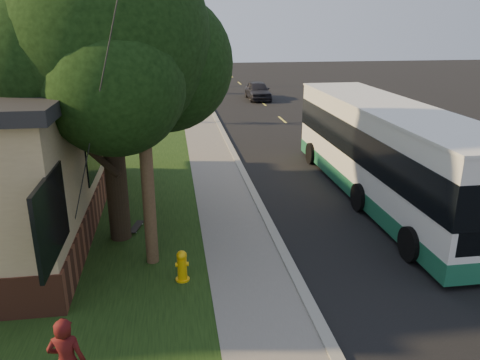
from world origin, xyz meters
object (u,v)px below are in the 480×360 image
(utility_pole, at_px, (140,73))
(traffic_signal, at_px, (204,51))
(fire_hydrant, at_px, (182,266))
(bare_tree_near, at_px, (156,87))
(transit_bus, at_px, (387,150))
(skateboard_main, at_px, (136,227))
(leafy_tree, at_px, (106,44))
(distant_car, at_px, (258,90))
(bare_tree_far, at_px, (165,69))

(utility_pole, xyz_separation_m, traffic_signal, (3.81, 33.01, -1.47))
(fire_hydrant, bearing_deg, bare_tree_near, 92.86)
(fire_hydrant, height_order, utility_pole, utility_pole)
(transit_bus, bearing_deg, skateboard_main, -169.56)
(leafy_tree, xyz_separation_m, transit_bus, (8.44, 1.84, -3.48))
(skateboard_main, distance_m, distant_car, 24.25)
(utility_pole, height_order, traffic_signal, utility_pole)
(skateboard_main, height_order, distant_car, distant_car)
(transit_bus, bearing_deg, utility_pole, -155.22)
(utility_pole, bearing_deg, leafy_tree, 117.60)
(utility_pole, relative_size, transit_bus, 0.78)
(traffic_signal, relative_size, transit_bus, 0.47)
(traffic_signal, bearing_deg, fire_hydrant, -95.21)
(skateboard_main, bearing_deg, bare_tree_near, 88.77)
(bare_tree_far, xyz_separation_m, skateboard_main, (-0.82, -27.00, -1.87))
(bare_tree_near, xyz_separation_m, skateboard_main, (-0.32, -15.00, -2.02))
(leafy_tree, height_order, traffic_signal, leafy_tree)
(utility_pole, distance_m, bare_tree_far, 29.13)
(fire_hydrant, height_order, distant_car, distant_car)
(bare_tree_near, xyz_separation_m, bare_tree_far, (0.50, 12.00, -0.15))
(bare_tree_far, height_order, distant_car, bare_tree_far)
(traffic_signal, bearing_deg, bare_tree_far, -131.19)
(traffic_signal, xyz_separation_m, skateboard_main, (-4.32, -31.00, -3.04))
(bare_tree_near, bearing_deg, transit_bus, -60.09)
(transit_bus, height_order, distant_car, transit_bus)
(bare_tree_far, bearing_deg, fire_hydrant, -89.24)
(utility_pole, bearing_deg, transit_bus, 24.78)
(distant_car, bearing_deg, traffic_signal, 113.79)
(transit_bus, bearing_deg, bare_tree_near, 119.91)
(leafy_tree, height_order, skateboard_main, leafy_tree)
(utility_pole, xyz_separation_m, bare_tree_near, (-0.19, 17.01, -2.48))
(bare_tree_near, bearing_deg, utility_pole, -89.34)
(fire_hydrant, height_order, bare_tree_far, bare_tree_far)
(transit_bus, relative_size, skateboard_main, 13.48)
(leafy_tree, distance_m, skateboard_main, 5.06)
(traffic_signal, bearing_deg, transit_bus, -82.72)
(utility_pole, relative_size, distant_car, 2.24)
(bare_tree_far, distance_m, traffic_signal, 5.44)
(skateboard_main, bearing_deg, traffic_signal, 82.06)
(bare_tree_far, height_order, traffic_signal, traffic_signal)
(fire_hydrant, xyz_separation_m, bare_tree_far, (-0.40, 30.00, 1.57))
(fire_hydrant, relative_size, distant_car, 0.18)
(fire_hydrant, relative_size, bare_tree_far, 0.18)
(fire_hydrant, xyz_separation_m, bare_tree_near, (-0.90, 18.00, 1.72))
(bare_tree_far, bearing_deg, traffic_signal, 48.81)
(bare_tree_far, height_order, skateboard_main, bare_tree_far)
(fire_hydrant, xyz_separation_m, utility_pole, (-0.71, 0.99, 4.20))
(bare_tree_near, xyz_separation_m, transit_bus, (7.77, -13.51, -0.47))
(traffic_signal, distance_m, transit_bus, 29.79)
(fire_hydrant, xyz_separation_m, distant_car, (6.55, 25.96, 0.26))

